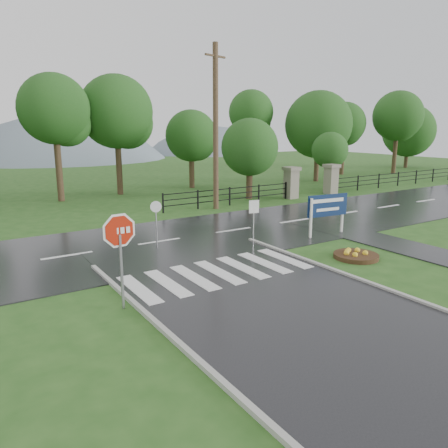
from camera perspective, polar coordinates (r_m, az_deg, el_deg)
ground at (r=11.88m, az=12.62°, el=-13.05°), size 120.00×120.00×0.00m
main_road at (r=19.72m, az=-8.44°, el=-2.39°), size 90.00×8.00×0.04m
walkway at (r=20.51m, az=21.49°, el=-2.57°), size 2.20×11.00×0.04m
crosswalk at (r=15.47m, az=-0.68°, el=-6.28°), size 6.50×2.80×0.02m
pillar_west at (r=31.52m, az=8.77°, el=5.46°), size 1.00×1.00×2.24m
pillar_east at (r=34.29m, az=13.81°, el=5.82°), size 1.00×1.00×2.24m
fence_west at (r=28.41m, az=0.75°, el=3.89°), size 9.58×0.08×1.20m
fence_east at (r=42.75m, az=23.82°, el=5.82°), size 20.58×0.08×1.20m
hills at (r=76.11m, az=-23.08°, el=-4.02°), size 102.00×48.00×48.00m
treeline at (r=32.99m, az=-17.02°, el=3.30°), size 83.20×5.20×10.00m
stop_sign at (r=12.36m, az=-13.45°, el=-2.01°), size 1.31×0.14×2.94m
estate_billboard at (r=20.99m, az=13.37°, el=2.12°), size 2.24×0.32×1.97m
flower_bed at (r=17.97m, az=16.86°, el=-3.89°), size 1.74×1.74×0.35m
reg_sign_small at (r=18.55m, az=3.91°, el=1.35°), size 0.44×0.13×2.03m
reg_sign_round at (r=18.47m, az=-8.85°, el=0.75°), size 0.46×0.16×2.04m
utility_pole_east at (r=26.91m, az=-1.10°, el=12.51°), size 1.70×0.63×9.81m
entrance_tree_left at (r=30.86m, az=3.38°, el=9.95°), size 3.98×3.98×5.62m
entrance_tree_right at (r=36.08m, az=13.66°, el=9.29°), size 2.87×2.87×4.61m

